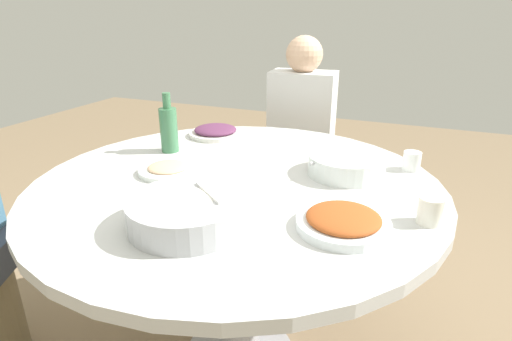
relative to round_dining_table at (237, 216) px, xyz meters
The scene contains 11 objects.
round_dining_table is the anchor object (origin of this frame).
rice_bowl 0.37m from the round_dining_table, 88.14° to the right, with size 0.31×0.31×0.09m.
soup_bowl 0.41m from the round_dining_table, 30.50° to the left, with size 0.26×0.26×0.07m.
dish_eggplant 0.55m from the round_dining_table, 125.17° to the left, with size 0.24×0.24×0.05m.
dish_stirfry 0.46m from the round_dining_table, 25.97° to the right, with size 0.24×0.24×0.05m.
dish_noodles 0.29m from the round_dining_table, behind, with size 0.20×0.20×0.03m.
green_bottle 0.47m from the round_dining_table, 155.24° to the left, with size 0.07×0.07×0.23m.
tea_cup_near 0.63m from the round_dining_table, ahead, with size 0.06×0.06×0.07m, color white.
tea_cup_far 0.64m from the round_dining_table, 31.12° to the left, with size 0.06×0.06×0.07m, color white.
stool_for_diner_right 1.06m from the round_dining_table, 93.56° to the left, with size 0.31×0.31×0.42m, color brown.
diner_right 0.97m from the round_dining_table, 93.56° to the left, with size 0.35×0.36×0.76m.
Camera 1 is at (0.54, -1.15, 1.31)m, focal length 29.02 mm.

